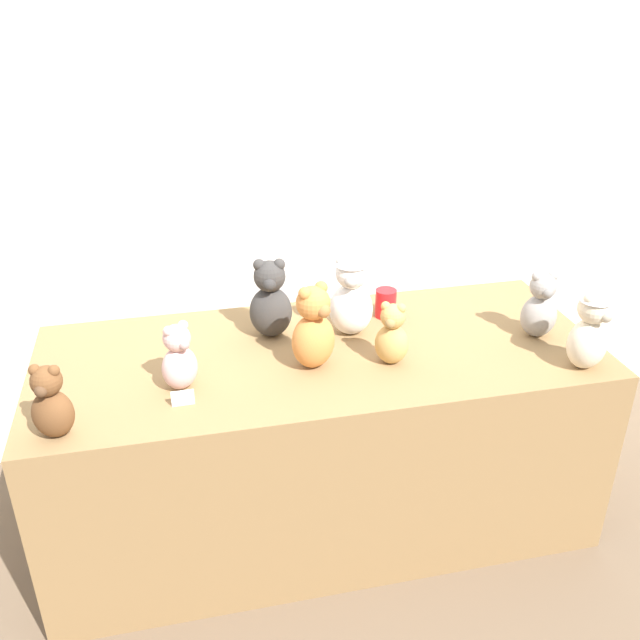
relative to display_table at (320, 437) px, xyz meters
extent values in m
plane|color=brown|center=(0.00, -0.25, -0.37)|extent=(10.00, 10.00, 0.00)
cube|color=white|center=(0.00, 0.66, 0.93)|extent=(7.00, 0.08, 2.60)
cube|color=olive|center=(0.00, 0.00, 0.00)|extent=(1.97, 0.82, 0.75)
ellipsoid|color=gray|center=(0.79, -0.07, 0.45)|extent=(0.14, 0.12, 0.16)
sphere|color=gray|center=(0.79, -0.07, 0.57)|extent=(0.10, 0.10, 0.10)
sphere|color=gray|center=(0.76, -0.06, 0.61)|extent=(0.04, 0.04, 0.04)
sphere|color=gray|center=(0.82, -0.07, 0.61)|extent=(0.04, 0.04, 0.04)
sphere|color=slate|center=(0.79, -0.11, 0.56)|extent=(0.04, 0.04, 0.04)
ellipsoid|color=beige|center=(-0.49, -0.13, 0.45)|extent=(0.15, 0.15, 0.14)
sphere|color=beige|center=(-0.49, -0.13, 0.55)|extent=(0.09, 0.09, 0.09)
sphere|color=beige|center=(-0.51, -0.15, 0.59)|extent=(0.03, 0.03, 0.03)
sphere|color=beige|center=(-0.46, -0.12, 0.59)|extent=(0.03, 0.03, 0.03)
sphere|color=#A88783|center=(-0.47, -0.17, 0.55)|extent=(0.04, 0.04, 0.04)
ellipsoid|color=white|center=(0.14, 0.10, 0.47)|extent=(0.19, 0.17, 0.19)
sphere|color=white|center=(0.14, 0.10, 0.61)|extent=(0.12, 0.12, 0.12)
sphere|color=white|center=(0.10, 0.11, 0.66)|extent=(0.04, 0.04, 0.04)
sphere|color=white|center=(0.17, 0.09, 0.66)|extent=(0.04, 0.04, 0.04)
sphere|color=#B4B3AF|center=(0.12, 0.06, 0.60)|extent=(0.05, 0.05, 0.05)
cone|color=silver|center=(0.14, 0.10, 0.68)|extent=(0.12, 0.12, 0.08)
ellipsoid|color=brown|center=(-0.85, -0.31, 0.45)|extent=(0.14, 0.13, 0.15)
sphere|color=brown|center=(-0.85, -0.31, 0.56)|extent=(0.09, 0.09, 0.09)
sphere|color=brown|center=(-0.87, -0.30, 0.59)|extent=(0.03, 0.03, 0.03)
sphere|color=brown|center=(-0.82, -0.32, 0.59)|extent=(0.03, 0.03, 0.03)
sphere|color=brown|center=(-0.86, -0.35, 0.55)|extent=(0.04, 0.04, 0.04)
ellipsoid|color=#D17F3D|center=(-0.04, -0.10, 0.47)|extent=(0.20, 0.19, 0.19)
sphere|color=#D17F3D|center=(-0.04, -0.10, 0.61)|extent=(0.11, 0.11, 0.11)
sphere|color=#D17F3D|center=(-0.08, -0.11, 0.65)|extent=(0.04, 0.04, 0.04)
sphere|color=#D17F3D|center=(-0.01, -0.08, 0.65)|extent=(0.04, 0.04, 0.04)
sphere|color=#A06536|center=(-0.02, -0.14, 0.60)|extent=(0.05, 0.05, 0.05)
ellipsoid|color=tan|center=(0.22, -0.13, 0.44)|extent=(0.15, 0.14, 0.14)
sphere|color=tan|center=(0.22, -0.13, 0.55)|extent=(0.08, 0.08, 0.08)
sphere|color=tan|center=(0.19, -0.12, 0.58)|extent=(0.03, 0.03, 0.03)
sphere|color=tan|center=(0.24, -0.15, 0.58)|extent=(0.03, 0.03, 0.03)
sphere|color=olive|center=(0.20, -0.16, 0.54)|extent=(0.04, 0.04, 0.04)
ellipsoid|color=#383533|center=(-0.15, 0.15, 0.47)|extent=(0.17, 0.15, 0.19)
sphere|color=#383533|center=(-0.15, 0.15, 0.61)|extent=(0.11, 0.11, 0.11)
sphere|color=#383533|center=(-0.18, 0.16, 0.65)|extent=(0.04, 0.04, 0.04)
sphere|color=#383533|center=(-0.11, 0.15, 0.65)|extent=(0.04, 0.04, 0.04)
sphere|color=#32302E|center=(-0.16, 0.10, 0.60)|extent=(0.05, 0.05, 0.05)
ellipsoid|color=beige|center=(0.84, -0.30, 0.46)|extent=(0.18, 0.16, 0.18)
sphere|color=beige|center=(0.84, -0.30, 0.59)|extent=(0.11, 0.11, 0.11)
sphere|color=beige|center=(0.81, -0.31, 0.63)|extent=(0.04, 0.04, 0.04)
sphere|color=beige|center=(0.87, -0.29, 0.63)|extent=(0.04, 0.04, 0.04)
sphere|color=#ABA08A|center=(0.86, -0.35, 0.58)|extent=(0.04, 0.04, 0.04)
cone|color=silver|center=(0.84, -0.30, 0.66)|extent=(0.11, 0.11, 0.07)
cylinder|color=red|center=(0.30, 0.21, 0.43)|extent=(0.08, 0.08, 0.11)
cube|color=white|center=(-0.49, -0.24, 0.40)|extent=(0.07, 0.01, 0.05)
camera|label=1|loc=(-0.47, -2.06, 1.57)|focal=38.88mm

